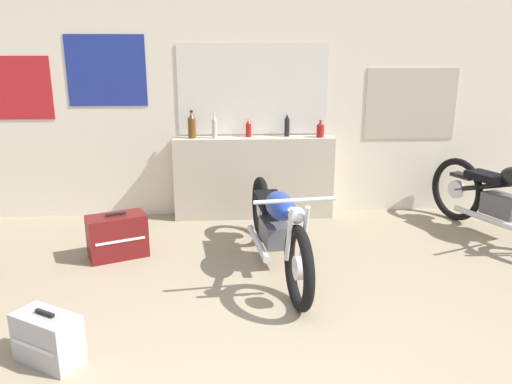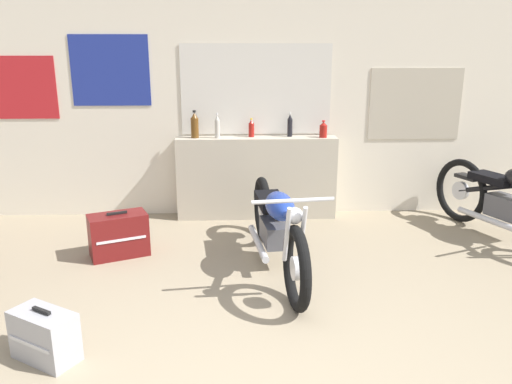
% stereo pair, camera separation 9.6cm
% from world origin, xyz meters
% --- Properties ---
extents(wall_back, '(10.00, 0.07, 2.80)m').
position_xyz_m(wall_back, '(0.00, 3.72, 1.40)').
color(wall_back, beige).
rests_on(wall_back, ground_plane).
extents(sill_counter, '(1.85, 0.28, 0.95)m').
position_xyz_m(sill_counter, '(0.12, 3.54, 0.48)').
color(sill_counter, '#B7AD99').
rests_on(sill_counter, ground_plane).
extents(bottle_leftmost, '(0.09, 0.09, 0.31)m').
position_xyz_m(bottle_leftmost, '(-0.58, 3.54, 1.09)').
color(bottle_leftmost, '#5B3814').
rests_on(bottle_leftmost, sill_counter).
extents(bottle_left_center, '(0.06, 0.06, 0.28)m').
position_xyz_m(bottle_left_center, '(-0.32, 3.51, 1.08)').
color(bottle_left_center, '#B7B2A8').
rests_on(bottle_left_center, sill_counter).
extents(bottle_center, '(0.06, 0.06, 0.22)m').
position_xyz_m(bottle_center, '(0.07, 3.58, 1.05)').
color(bottle_center, maroon).
rests_on(bottle_center, sill_counter).
extents(bottle_right_center, '(0.06, 0.06, 0.28)m').
position_xyz_m(bottle_right_center, '(0.51, 3.59, 1.08)').
color(bottle_right_center, black).
rests_on(bottle_right_center, sill_counter).
extents(bottle_rightmost, '(0.09, 0.09, 0.20)m').
position_xyz_m(bottle_rightmost, '(0.89, 3.50, 1.04)').
color(bottle_rightmost, maroon).
rests_on(bottle_rightmost, sill_counter).
extents(motorcycle_blue, '(0.64, 2.17, 0.84)m').
position_xyz_m(motorcycle_blue, '(0.24, 2.06, 0.41)').
color(motorcycle_blue, black).
rests_on(motorcycle_blue, ground_plane).
extents(motorcycle_black, '(0.93, 2.01, 0.94)m').
position_xyz_m(motorcycle_black, '(2.72, 2.63, 0.44)').
color(motorcycle_black, black).
rests_on(motorcycle_black, ground_plane).
extents(hard_case_darkred, '(0.61, 0.48, 0.44)m').
position_xyz_m(hard_case_darkred, '(-1.25, 2.40, 0.21)').
color(hard_case_darkred, maroon).
rests_on(hard_case_darkred, ground_plane).
extents(hard_case_silver, '(0.48, 0.41, 0.35)m').
position_xyz_m(hard_case_silver, '(-1.34, 0.71, 0.16)').
color(hard_case_silver, '#9E9EA3').
rests_on(hard_case_silver, ground_plane).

